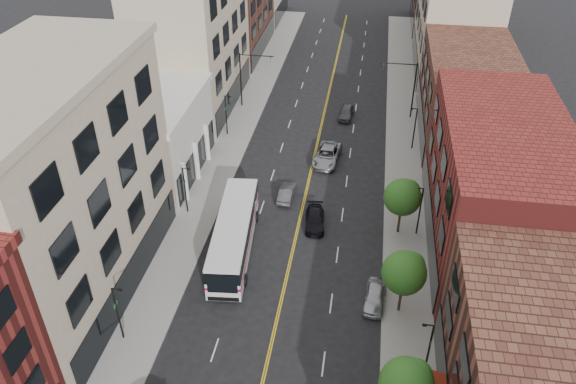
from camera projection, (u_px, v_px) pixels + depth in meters
The scene contains 26 objects.
sidewalk_left at pixel (225, 156), 63.76m from camera, with size 4.00×110.00×0.15m, color gray.
sidewalk_right at pixel (404, 170), 61.21m from camera, with size 4.00×110.00×0.15m, color gray.
bldg_l_tanoffice at pixel (54, 195), 41.68m from camera, with size 10.00×22.00×18.00m, color tan.
bldg_l_white at pixel (149, 138), 59.17m from camera, with size 10.00×14.00×8.00m, color silver.
bldg_l_far_a at pixel (192, 38), 70.19m from camera, with size 10.00×20.00×18.00m, color tan.
bldg_l_far_b at pixel (231, 4), 87.33m from camera, with size 10.00×20.00×15.00m, color #532A21.
bldg_r_mid at pixel (496, 186), 48.01m from camera, with size 10.00×22.00×12.00m, color maroon.
bldg_r_far_a at pixel (468, 95), 65.68m from camera, with size 10.00×20.00×10.00m, color #532A21.
bldg_r_far_b at pixel (455, 22), 81.65m from camera, with size 10.00×22.00×14.00m, color tan.
tree_r_1 at pixel (408, 383), 33.80m from camera, with size 3.40×3.40×5.59m.
tree_r_2 at pixel (405, 271), 41.95m from camera, with size 3.40×3.40×5.59m.
tree_r_3 at pixel (404, 196), 50.09m from camera, with size 3.40×3.40×5.59m.
lamp_l_1 at pixel (118, 311), 40.25m from camera, with size 0.81×0.55×5.05m.
lamp_l_2 at pixel (185, 188), 53.28m from camera, with size 0.81×0.55×5.05m.
lamp_l_3 at pixel (226, 113), 66.31m from camera, with size 0.81×0.55×5.05m.
lamp_r_1 at pixel (429, 348), 37.46m from camera, with size 0.81×0.55×5.05m.
lamp_r_2 at pixel (420, 209), 50.49m from camera, with size 0.81×0.55×5.05m.
lamp_r_3 at pixel (414, 126), 63.52m from camera, with size 0.81×0.55×5.05m.
signal_mast_left at pixel (246, 74), 71.79m from camera, with size 4.49×0.18×7.20m.
signal_mast_right at pixel (409, 84), 69.18m from camera, with size 4.49×0.18×7.20m.
city_bus at pixel (234, 233), 49.19m from camera, with size 4.12×13.39×3.39m.
car_parked_far at pixel (375, 297), 44.56m from camera, with size 1.61×4.01×1.36m, color #B3B4BB.
car_lane_behind at pixel (287, 193), 56.69m from camera, with size 1.36×3.90×1.29m, color #424246.
car_lane_a at pixel (315, 219), 53.02m from camera, with size 1.78×4.39×1.27m, color black.
car_lane_b at pixel (327, 155), 62.50m from camera, with size 2.64×5.73×1.59m, color gray.
car_lane_c at pixel (346, 112), 71.44m from camera, with size 1.70×4.22×1.44m, color #45454A.
Camera 1 is at (5.52, -18.13, 32.77)m, focal length 35.00 mm.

